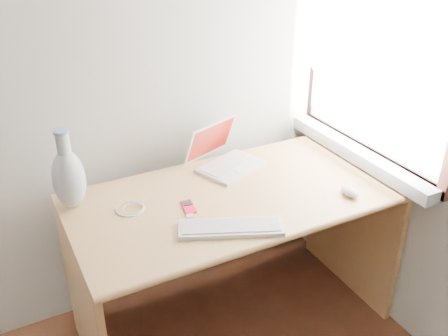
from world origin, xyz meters
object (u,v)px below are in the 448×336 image
laptop (228,156)px  vase (69,177)px  external_keyboard (231,228)px  desk (226,225)px

laptop → vase: bearing=161.4°
external_keyboard → vase: (-0.49, 0.45, 0.13)m
laptop → vase: vase is taller
desk → external_keyboard: 0.41m
desk → vase: (-0.64, 0.13, 0.35)m
desk → vase: vase is taller
desk → external_keyboard: size_ratio=3.43×
external_keyboard → vase: size_ratio=1.22×
external_keyboard → laptop: bearing=87.0°
external_keyboard → vase: vase is taller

